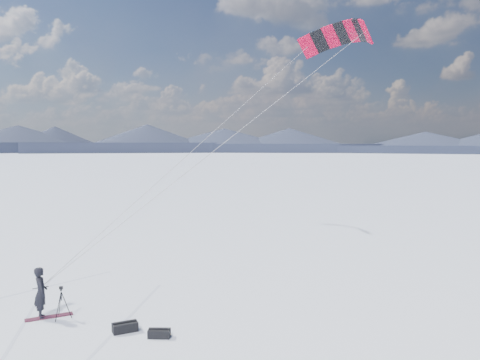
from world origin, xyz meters
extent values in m
plane|color=white|center=(0.00, 0.00, 0.00)|extent=(1800.00, 1800.00, 0.00)
cube|color=#1C2137|center=(188.09, 258.89, 2.39)|extent=(147.80, 124.57, 4.78)
cone|color=#1C2137|center=(188.09, 258.89, 4.78)|extent=(89.40, 89.40, 8.00)
cube|color=#1C2137|center=(98.89, 304.34, 2.39)|extent=(156.56, 89.15, 4.78)
cone|color=#1C2137|center=(98.89, 304.34, 4.78)|extent=(80.64, 80.64, 8.00)
cube|color=#1C2137|center=(0.00, 320.00, 2.39)|extent=(150.00, 45.00, 4.78)
cone|color=#1C2137|center=(0.00, 320.00, 4.78)|extent=(64.00, 64.00, 8.00)
cube|color=silver|center=(-1.60, 0.60, 0.00)|extent=(6.45, 7.79, 0.01)
cube|color=silver|center=(0.10, 2.90, 0.00)|extent=(11.66, 3.07, 0.01)
imported|color=black|center=(-1.14, 1.54, 0.00)|extent=(0.66, 0.80, 1.89)
cube|color=maroon|center=(-0.88, 1.52, 0.02)|extent=(1.67, 0.72, 0.04)
cylinder|color=black|center=(-0.23, 1.30, 0.50)|extent=(0.37, 0.04, 1.02)
cylinder|color=black|center=(-0.48, 1.46, 0.50)|extent=(0.20, 0.34, 1.02)
cylinder|color=black|center=(-0.49, 1.16, 0.50)|extent=(0.22, 0.33, 1.02)
cylinder|color=black|center=(-0.40, 1.30, 0.85)|extent=(0.03, 0.03, 0.33)
cube|color=black|center=(-0.40, 1.30, 1.07)|extent=(0.07, 0.07, 0.05)
cube|color=black|center=(-0.40, 1.30, 1.15)|extent=(0.13, 0.09, 0.10)
cylinder|color=black|center=(-0.40, 1.39, 1.15)|extent=(0.07, 0.10, 0.07)
cube|color=black|center=(1.89, -0.40, 0.16)|extent=(0.90, 0.58, 0.31)
cylinder|color=black|center=(1.89, -0.40, 0.33)|extent=(0.79, 0.26, 0.08)
cube|color=black|center=(3.00, -1.11, 0.13)|extent=(0.78, 0.51, 0.27)
cylinder|color=black|center=(3.00, -1.11, 0.29)|extent=(0.68, 0.24, 0.08)
cube|color=#BE0329|center=(13.10, 4.75, 11.70)|extent=(0.87, 0.99, 1.30)
cube|color=black|center=(13.15, 5.43, 11.91)|extent=(0.77, 1.01, 1.22)
cube|color=#BE0329|center=(13.07, 6.14, 12.04)|extent=(0.90, 1.01, 1.13)
cube|color=black|center=(12.86, 6.85, 12.08)|extent=(1.02, 1.00, 1.04)
cube|color=#BE0329|center=(12.55, 7.51, 12.04)|extent=(1.12, 0.95, 1.13)
cube|color=black|center=(12.13, 8.10, 11.91)|extent=(1.20, 0.88, 1.22)
cube|color=#BE0329|center=(11.65, 8.58, 11.70)|extent=(1.27, 0.78, 1.30)
cylinder|color=gray|center=(5.98, 3.14, 6.42)|extent=(14.25, 3.23, 10.58)
cylinder|color=gray|center=(5.25, 5.06, 6.42)|extent=(12.80, 7.06, 10.58)
cylinder|color=black|center=(-1.14, 1.54, 1.13)|extent=(0.52, 0.22, 0.03)
camera|label=1|loc=(2.48, -16.26, 6.38)|focal=35.00mm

